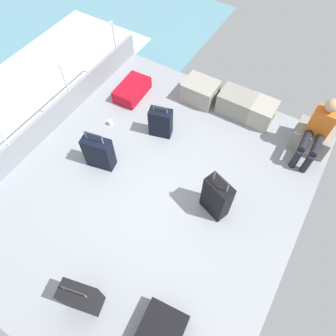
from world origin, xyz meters
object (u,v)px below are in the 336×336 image
cargo_crate_1 (236,103)px  passenger_seated (318,130)px  cargo_crate_3 (312,138)px  paper_cup (110,123)px  cargo_crate_2 (260,112)px  suitcase_0 (216,198)px  suitcase_2 (161,123)px  suitcase_3 (81,298)px  suitcase_5 (160,334)px  cargo_crate_0 (200,91)px  suitcase_4 (132,90)px  suitcase_1 (99,153)px

cargo_crate_1 → passenger_seated: bearing=-10.2°
cargo_crate_3 → paper_cup: bearing=-156.5°
cargo_crate_1 → cargo_crate_2: size_ratio=1.25×
suitcase_0 → paper_cup: 2.41m
cargo_crate_3 → suitcase_2: suitcase_2 is taller
cargo_crate_1 → cargo_crate_3: cargo_crate_1 is taller
cargo_crate_3 → suitcase_3: size_ratio=0.94×
cargo_crate_2 → suitcase_2: bearing=-139.1°
cargo_crate_2 → suitcase_5: (0.31, -3.84, -0.08)m
suitcase_0 → passenger_seated: bearing=64.1°
suitcase_5 → suitcase_0: bearing=96.3°
cargo_crate_0 → suitcase_4: (-1.16, -0.57, -0.08)m
cargo_crate_3 → suitcase_4: size_ratio=0.84×
cargo_crate_0 → suitcase_5: 4.05m
cargo_crate_3 → suitcase_4: (-3.27, -0.55, -0.08)m
suitcase_1 → suitcase_5: (2.14, -1.62, -0.18)m
suitcase_2 → suitcase_3: (0.65, -2.85, -0.00)m
suitcase_1 → suitcase_4: 1.66m
cargo_crate_2 → cargo_crate_3: bearing=-5.0°
cargo_crate_1 → suitcase_0: 2.07m
cargo_crate_3 → suitcase_5: (-0.64, -3.76, -0.08)m
passenger_seated → paper_cup: passenger_seated is taller
suitcase_3 → paper_cup: size_ratio=6.70×
suitcase_0 → suitcase_3: 2.17m
cargo_crate_0 → cargo_crate_1: (0.70, 0.06, 0.01)m
cargo_crate_1 → suitcase_1: suitcase_1 is taller
cargo_crate_0 → suitcase_5: size_ratio=0.95×
cargo_crate_2 → suitcase_3: size_ratio=0.77×
cargo_crate_0 → suitcase_1: 2.25m
cargo_crate_0 → suitcase_4: size_ratio=0.86×
suitcase_3 → paper_cup: (-1.53, 2.55, -0.22)m
suitcase_1 → suitcase_3: (1.14, -1.80, -0.03)m
paper_cup → suitcase_0: bearing=-12.9°
cargo_crate_0 → paper_cup: size_ratio=6.44×
cargo_crate_2 → suitcase_1: (-1.83, -2.22, 0.10)m
suitcase_0 → suitcase_4: 2.79m
suitcase_0 → suitcase_4: size_ratio=1.21×
suitcase_3 → cargo_crate_3: bearing=67.3°
suitcase_1 → suitcase_5: 2.70m
cargo_crate_1 → suitcase_5: 3.90m
passenger_seated → suitcase_3: size_ratio=1.63×
passenger_seated → suitcase_3: passenger_seated is taller
cargo_crate_0 → paper_cup: 1.76m
suitcase_2 → suitcase_5: suitcase_2 is taller
suitcase_2 → paper_cup: size_ratio=6.37×
cargo_crate_2 → suitcase_5: bearing=-85.3°
paper_cup → suitcase_2: bearing=18.9°
cargo_crate_2 → passenger_seated: size_ratio=0.47×
suitcase_1 → paper_cup: bearing=117.6°
suitcase_4 → suitcase_1: bearing=-72.9°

